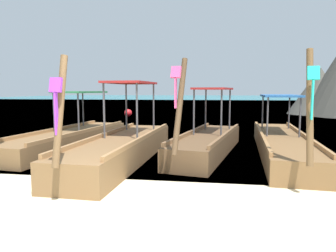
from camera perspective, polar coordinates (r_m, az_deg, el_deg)
The scene contains 7 objects.
ground at distance 4.43m, azimuth -9.22°, elevation -18.61°, with size 120.00×120.00×0.00m, color beige.
sea_water at distance 66.31m, azimuth 7.62°, elevation 4.78°, with size 120.00×120.00×0.00m, color #147A89.
longtail_boat_green_ribbon at distance 10.81m, azimuth -17.46°, elevation -2.05°, with size 1.92×6.65×2.30m.
longtail_boat_violet_ribbon at distance 8.49m, azimuth -8.21°, elevation -3.79°, with size 1.52×6.47×2.48m.
longtail_boat_pink_ribbon at distance 9.40m, azimuth 7.27°, elevation -2.89°, with size 2.14×5.82×2.58m.
longtail_boat_turquoise_ribbon at distance 9.90m, azimuth 19.99°, elevation -2.91°, with size 1.79×7.43×2.65m.
mooring_buoy_near at distance 22.69m, azimuth -7.26°, elevation 2.37°, with size 0.55×0.55×0.55m.
Camera 1 is at (1.26, -3.82, 1.87)m, focal length 33.51 mm.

